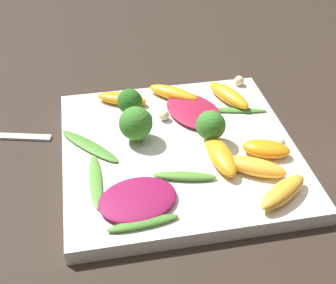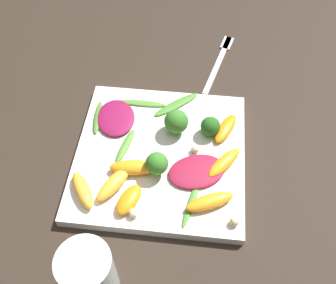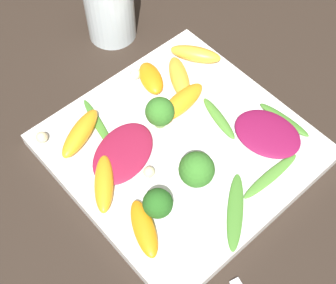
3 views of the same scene
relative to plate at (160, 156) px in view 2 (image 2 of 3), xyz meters
The scene contains 24 objects.
ground_plane 0.01m from the plate, ahead, with size 2.40×2.40×0.00m, color #2D231C.
plate is the anchor object (origin of this frame).
drinking_glass 0.24m from the plate, 163.60° to the left, with size 0.07×0.07×0.10m.
fork 0.28m from the plate, 19.73° to the right, with size 0.18×0.06×0.01m.
radicchio_leaf_0 0.07m from the plate, 118.03° to the right, with size 0.09×0.11×0.01m.
radicchio_leaf_1 0.11m from the plate, 54.23° to the left, with size 0.10×0.08×0.01m.
orange_segment_0 0.12m from the plate, 61.74° to the right, with size 0.07×0.05×0.01m.
orange_segment_1 0.06m from the plate, 136.99° to the left, with size 0.03×0.08×0.02m.
orange_segment_2 0.12m from the plate, 135.67° to the right, with size 0.05×0.08×0.02m.
orange_segment_3 0.10m from the plate, 138.92° to the left, with size 0.07×0.06×0.02m.
orange_segment_4 0.14m from the plate, 129.42° to the left, with size 0.07×0.06×0.02m.
orange_segment_5 0.11m from the plate, 97.62° to the right, with size 0.07×0.06×0.02m.
orange_segment_6 0.11m from the plate, 159.99° to the left, with size 0.06×0.05×0.02m.
broccoli_floret_0 0.05m from the plate, behind, with size 0.04×0.04×0.04m.
broccoli_floret_1 0.10m from the plate, 58.27° to the right, with size 0.03×0.03×0.04m.
broccoli_floret_2 0.06m from the plate, 24.09° to the right, with size 0.04×0.04×0.05m.
arugula_sprig_0 0.06m from the plate, 84.54° to the left, with size 0.07×0.03×0.01m.
arugula_sprig_1 0.11m from the plate, ahead, with size 0.08×0.08×0.01m.
arugula_sprig_2 0.11m from the plate, 145.92° to the right, with size 0.09×0.03×0.00m.
arugula_sprig_3 0.14m from the plate, 62.66° to the left, with size 0.08×0.02×0.01m.
arugula_sprig_4 0.11m from the plate, 23.99° to the left, with size 0.02×0.09×0.00m.
macadamia_nut_0 0.12m from the plate, 167.80° to the left, with size 0.01×0.01×0.01m.
macadamia_nut_1 0.17m from the plate, 132.92° to the right, with size 0.01×0.01×0.01m.
macadamia_nut_2 0.06m from the plate, 82.09° to the right, with size 0.01×0.01×0.01m.
Camera 2 is at (-0.37, -0.05, 0.56)m, focal length 42.00 mm.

